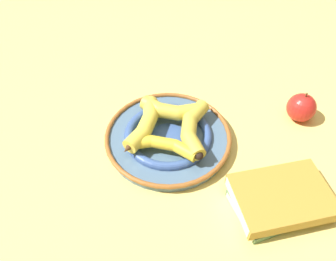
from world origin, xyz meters
name	(u,v)px	position (x,y,z in m)	size (l,w,h in m)	color
ground_plane	(163,132)	(0.00, 0.00, 0.00)	(2.80, 2.80, 0.00)	#E5CC6B
decorative_bowl	(168,136)	(0.01, -0.03, 0.02)	(0.33, 0.33, 0.04)	slate
banana_a	(168,110)	(0.02, 0.03, 0.06)	(0.16, 0.11, 0.04)	gold
banana_b	(193,126)	(0.07, -0.05, 0.06)	(0.11, 0.20, 0.04)	gold
banana_c	(164,146)	(-0.02, -0.09, 0.05)	(0.18, 0.11, 0.03)	yellow
banana_d	(145,125)	(-0.05, -0.01, 0.06)	(0.12, 0.18, 0.04)	yellow
book_stack	(278,199)	(0.20, -0.27, 0.03)	(0.21, 0.15, 0.05)	#4C754C
apple	(301,107)	(0.38, -0.03, 0.04)	(0.08, 0.08, 0.09)	red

